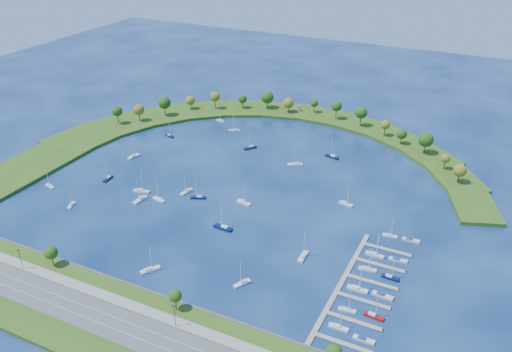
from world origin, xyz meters
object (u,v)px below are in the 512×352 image
at_px(moored_boat_8, 150,269).
at_px(docked_boat_6, 367,269).
at_px(moored_boat_2, 108,178).
at_px(moored_boat_9, 134,156).
at_px(moored_boat_15, 223,227).
at_px(docked_boat_11, 411,240).
at_px(dock_system, 358,288).
at_px(docked_boat_2, 347,309).
at_px(docked_boat_0, 338,327).
at_px(moored_boat_16, 244,202).
at_px(docked_boat_10, 390,235).
at_px(moored_boat_20, 235,130).
at_px(moored_boat_11, 140,199).
at_px(harbor_tower, 299,108).
at_px(moored_boat_14, 198,197).
at_px(moored_boat_19, 220,120).
at_px(moored_boat_4, 250,147).
at_px(moored_boat_6, 50,186).
at_px(docked_boat_9, 398,260).
at_px(docked_boat_8, 375,254).
at_px(moored_boat_7, 295,164).
at_px(moored_boat_18, 242,283).
at_px(moored_boat_17, 71,205).
at_px(moored_boat_0, 187,191).
at_px(docked_boat_3, 374,315).
at_px(moored_boat_12, 303,256).
at_px(moored_boat_13, 159,199).
at_px(docked_boat_7, 390,277).
at_px(docked_boat_5, 382,295).
at_px(moored_boat_5, 346,203).
at_px(docked_boat_4, 357,289).
at_px(moored_boat_10, 141,191).
at_px(moored_boat_1, 332,156).

height_order(moored_boat_8, docked_boat_6, moored_boat_8).
relative_size(moored_boat_2, moored_boat_9, 0.89).
height_order(moored_boat_15, docked_boat_11, moored_boat_15).
height_order(dock_system, docked_boat_2, docked_boat_2).
relative_size(docked_boat_0, docked_boat_11, 1.40).
bearing_deg(moored_boat_16, docked_boat_10, 15.71).
bearing_deg(moored_boat_2, moored_boat_20, 155.52).
height_order(moored_boat_11, docked_boat_0, moored_boat_11).
relative_size(harbor_tower, moored_boat_8, 0.31).
distance_m(moored_boat_16, moored_boat_20, 100.12).
bearing_deg(moored_boat_11, moored_boat_14, 125.96).
relative_size(moored_boat_2, moored_boat_19, 1.12).
distance_m(moored_boat_4, docked_boat_10, 123.05).
xyz_separation_m(moored_boat_6, docked_boat_9, (193.29, 17.71, -0.24)).
distance_m(docked_boat_6, docked_boat_8, 11.97).
relative_size(moored_boat_7, docked_boat_8, 1.08).
distance_m(dock_system, moored_boat_15, 74.81).
bearing_deg(moored_boat_4, moored_boat_8, 42.74).
bearing_deg(moored_boat_18, moored_boat_8, -48.62).
distance_m(moored_boat_8, moored_boat_17, 76.21).
xyz_separation_m(moored_boat_0, docked_boat_3, (120.24, -52.02, -0.01)).
distance_m(moored_boat_7, moored_boat_12, 94.54).
bearing_deg(moored_boat_13, docked_boat_7, -172.19).
height_order(moored_boat_12, moored_boat_17, moored_boat_12).
height_order(moored_boat_19, docked_boat_5, moored_boat_19).
distance_m(moored_boat_0, docked_boat_7, 122.87).
xyz_separation_m(moored_boat_5, docked_boat_5, (36.51, -64.79, -0.23)).
height_order(moored_boat_4, docked_boat_2, moored_boat_4).
bearing_deg(docked_boat_4, moored_boat_2, 167.67).
height_order(harbor_tower, docked_boat_2, docked_boat_2).
xyz_separation_m(docked_boat_9, docked_boat_11, (1.90, 18.60, -0.02)).
bearing_deg(moored_boat_13, moored_boat_8, 134.52).
relative_size(moored_boat_18, docked_boat_8, 0.92).
bearing_deg(moored_boat_7, docked_boat_4, 96.03).
xyz_separation_m(moored_boat_18, docked_boat_8, (45.21, 44.94, 0.03)).
xyz_separation_m(moored_boat_10, moored_boat_16, (56.94, 14.17, -0.03)).
relative_size(moored_boat_5, docked_boat_6, 1.01).
height_order(moored_boat_13, docked_boat_0, moored_boat_13).
bearing_deg(moored_boat_8, docked_boat_2, -47.03).
bearing_deg(docked_boat_10, moored_boat_4, 143.05).
bearing_deg(docked_boat_10, moored_boat_1, 120.00).
bearing_deg(moored_boat_15, moored_boat_14, -32.78).
distance_m(moored_boat_13, docked_boat_3, 134.48).
bearing_deg(docked_boat_5, moored_boat_16, 157.93).
xyz_separation_m(moored_boat_12, moored_boat_16, (-46.72, 31.11, -0.01)).
bearing_deg(docked_boat_7, moored_boat_20, 143.01).
bearing_deg(moored_boat_8, docked_boat_0, -54.17).
xyz_separation_m(harbor_tower, docked_boat_7, (110.52, -166.37, -3.20)).
distance_m(docked_boat_5, docked_boat_8, 28.42).
height_order(docked_boat_3, docked_boat_5, docked_boat_3).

